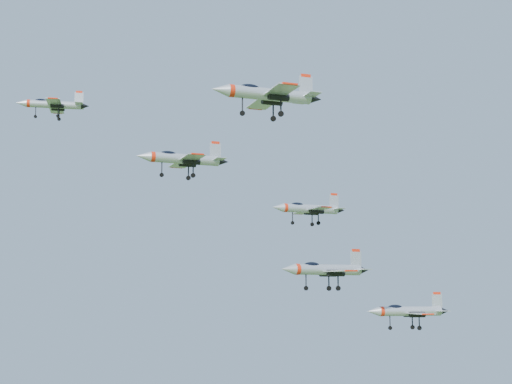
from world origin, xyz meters
name	(u,v)px	position (x,y,z in m)	size (l,w,h in m)	color
jet_lead	(52,104)	(-17.27, 16.59, 157.18)	(10.83, 9.08, 2.90)	#B7BDC5
jet_left_high	(182,159)	(0.13, 4.93, 147.90)	(13.66, 11.20, 3.67)	#B7BDC5
jet_right_high	(267,94)	(4.57, -16.71, 152.16)	(13.93, 11.45, 3.73)	#B7BDC5
jet_left_low	(308,209)	(18.72, 2.28, 141.16)	(11.80, 9.68, 3.17)	#B7BDC5
jet_right_low	(325,269)	(16.14, -8.23, 131.87)	(13.20, 10.91, 3.53)	#B7BDC5
jet_trail	(408,311)	(30.67, -4.95, 126.28)	(12.56, 10.49, 3.36)	#B7BDC5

